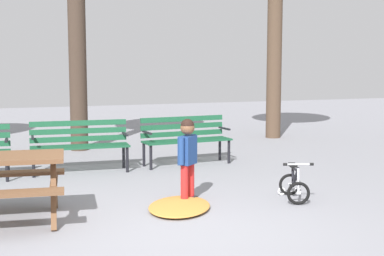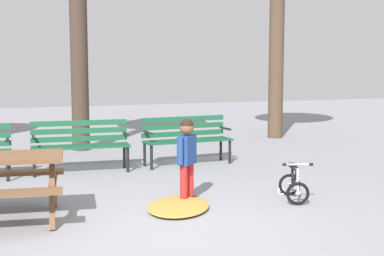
{
  "view_description": "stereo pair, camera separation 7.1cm",
  "coord_description": "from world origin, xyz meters",
  "px_view_note": "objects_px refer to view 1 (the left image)",
  "views": [
    {
      "loc": [
        -1.84,
        -5.37,
        1.8
      ],
      "look_at": [
        1.01,
        2.15,
        0.85
      ],
      "focal_mm": 51.11,
      "sensor_mm": 36.0,
      "label": 1
    },
    {
      "loc": [
        -1.77,
        -5.39,
        1.8
      ],
      "look_at": [
        1.01,
        2.15,
        0.85
      ],
      "focal_mm": 51.11,
      "sensor_mm": 36.0,
      "label": 2
    }
  ],
  "objects_px": {
    "child_standing": "(188,153)",
    "kids_bicycle": "(294,185)",
    "park_bench_right": "(185,136)",
    "park_bench_left": "(80,142)"
  },
  "relations": [
    {
      "from": "child_standing",
      "to": "kids_bicycle",
      "type": "bearing_deg",
      "value": -16.26
    },
    {
      "from": "child_standing",
      "to": "park_bench_left",
      "type": "bearing_deg",
      "value": 111.48
    },
    {
      "from": "park_bench_left",
      "to": "park_bench_right",
      "type": "relative_size",
      "value": 1.0
    },
    {
      "from": "park_bench_left",
      "to": "child_standing",
      "type": "bearing_deg",
      "value": -68.52
    },
    {
      "from": "park_bench_right",
      "to": "child_standing",
      "type": "relative_size",
      "value": 1.49
    },
    {
      "from": "park_bench_right",
      "to": "kids_bicycle",
      "type": "height_order",
      "value": "park_bench_right"
    },
    {
      "from": "kids_bicycle",
      "to": "child_standing",
      "type": "bearing_deg",
      "value": 163.74
    },
    {
      "from": "park_bench_right",
      "to": "kids_bicycle",
      "type": "relative_size",
      "value": 2.59
    },
    {
      "from": "park_bench_left",
      "to": "kids_bicycle",
      "type": "distance_m",
      "value": 3.75
    },
    {
      "from": "park_bench_right",
      "to": "child_standing",
      "type": "bearing_deg",
      "value": -109.44
    }
  ]
}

